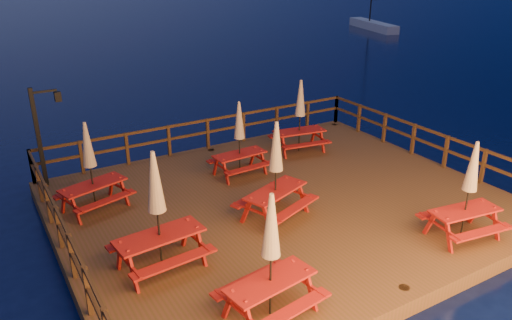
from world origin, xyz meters
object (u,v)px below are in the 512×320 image
object	(u,v)px
lamp_post	(43,128)
sailboat	(373,26)
picnic_table_2	(90,165)
picnic_table_0	(157,210)
picnic_table_1	(300,115)

from	to	relation	value
lamp_post	sailboat	world-z (taller)	sailboat
lamp_post	picnic_table_2	distance (m)	2.48
picnic_table_2	sailboat	bearing A→B (deg)	20.23
lamp_post	picnic_table_0	xyz separation A→B (m)	(1.29, -5.85, -0.35)
sailboat	picnic_table_0	size ratio (longest dim) A/B	4.03
lamp_post	picnic_table_1	size ratio (longest dim) A/B	1.17
sailboat	picnic_table_1	xyz separation A→B (m)	(-25.61, -23.68, 1.36)
picnic_table_0	lamp_post	bearing A→B (deg)	97.01
picnic_table_0	picnic_table_2	xyz separation A→B (m)	(-0.56, 3.53, -0.15)
lamp_post	picnic_table_0	world-z (taller)	lamp_post
picnic_table_0	picnic_table_2	bearing A→B (deg)	93.63
sailboat	picnic_table_1	bearing A→B (deg)	-122.99
picnic_table_1	picnic_table_2	world-z (taller)	picnic_table_1
picnic_table_0	picnic_table_1	size ratio (longest dim) A/B	1.09
picnic_table_1	sailboat	bearing A→B (deg)	51.48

